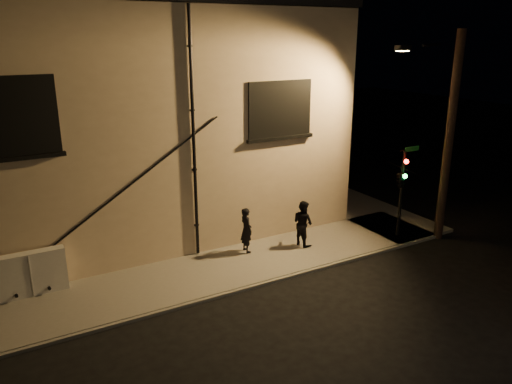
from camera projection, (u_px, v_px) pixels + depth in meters
ground at (285, 278)px, 16.16m from camera, size 90.00×90.00×0.00m
sidewalk at (252, 226)px, 20.35m from camera, size 21.00×16.00×0.12m
building at (110, 113)px, 20.85m from camera, size 16.20×12.23×8.80m
utility_cabinet at (30, 274)px, 14.72m from camera, size 2.05×0.35×1.35m
pedestrian_a at (246, 230)px, 17.64m from camera, size 0.40×0.60×1.64m
pedestrian_b at (303, 223)px, 18.22m from camera, size 0.78×0.92×1.69m
traffic_signal at (401, 179)px, 18.47m from camera, size 1.33×2.04×3.46m
streetlamp_pole at (447, 134)px, 18.19m from camera, size 2.06×1.40×7.74m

